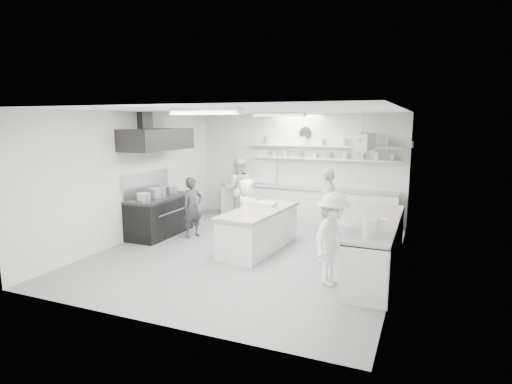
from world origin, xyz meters
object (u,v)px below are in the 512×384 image
at_px(stove, 160,217).
at_px(cook_stove, 193,207).
at_px(right_counter, 377,247).
at_px(back_counter, 305,205).
at_px(cook_back, 239,188).
at_px(prep_island, 259,230).

distance_m(stove, cook_stove, 0.91).
xyz_separation_m(right_counter, cook_stove, (-4.40, 0.75, 0.26)).
xyz_separation_m(back_counter, cook_stove, (-2.05, -2.65, 0.27)).
height_order(stove, cook_stove, cook_stove).
relative_size(cook_stove, cook_back, 0.84).
xyz_separation_m(back_counter, right_counter, (2.35, -3.40, 0.01)).
height_order(stove, prep_island, stove).
relative_size(stove, cook_stove, 1.23).
relative_size(back_counter, cook_stove, 3.42).
relative_size(stove, prep_island, 0.79).
xyz_separation_m(back_counter, prep_island, (-0.20, -2.94, -0.04)).
height_order(back_counter, right_counter, right_counter).
bearing_deg(cook_stove, cook_back, 19.62).
height_order(stove, right_counter, right_counter).
bearing_deg(prep_island, cook_back, 128.14).
distance_m(cook_stove, cook_back, 2.26).
bearing_deg(right_counter, prep_island, 169.68).
height_order(back_counter, prep_island, back_counter).
bearing_deg(stove, cook_stove, 9.86).
bearing_deg(stove, right_counter, -6.52).
distance_m(prep_island, cook_stove, 1.89).
distance_m(back_counter, prep_island, 2.94).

